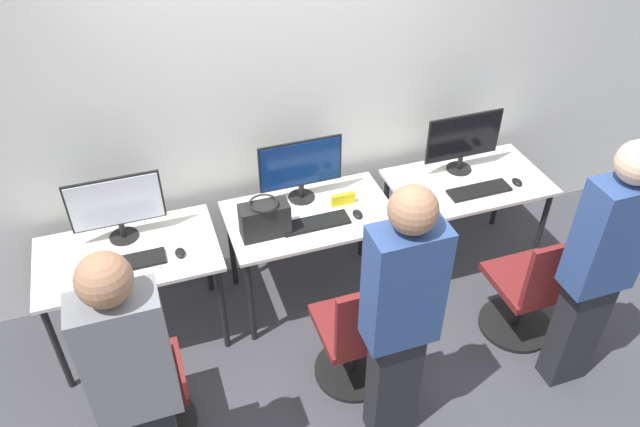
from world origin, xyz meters
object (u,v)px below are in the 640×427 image
mouse_center (358,214)px  person_right (600,264)px  person_center (401,315)px  handbag (265,219)px  monitor_center (301,167)px  mouse_right (517,182)px  office_chair_left (146,395)px  person_left (136,386)px  office_chair_center (358,339)px  monitor_right (463,140)px  mouse_left (180,253)px  keyboard_center (316,223)px  keyboard_right (479,190)px  office_chair_right (530,293)px  monitor_left (116,206)px  keyboard_left (128,263)px

mouse_center → person_right: size_ratio=0.05×
person_center → handbag: size_ratio=5.65×
monitor_center → mouse_right: (1.44, -0.33, -0.23)m
office_chair_left → person_right: bearing=-8.9°
person_left → office_chair_center: person_left is taller
mouse_center → monitor_right: monitor_right is taller
monitor_center → person_right: 1.84m
mouse_left → keyboard_center: mouse_left is taller
person_left → keyboard_center: size_ratio=3.87×
monitor_center → mouse_right: bearing=-12.8°
keyboard_right → office_chair_right: (0.05, -0.66, -0.36)m
office_chair_left → person_center: (1.28, -0.38, 0.56)m
monitor_left → mouse_right: bearing=-6.5°
mouse_left → person_center: size_ratio=0.05×
office_chair_center → monitor_right: size_ratio=1.63×
mouse_left → person_center: (0.94, -1.03, 0.20)m
person_center → office_chair_left: bearing=163.6°
handbag → keyboard_center: bearing=-2.1°
monitor_center → keyboard_right: 1.22m
mouse_right → mouse_left: bearing=179.5°
keyboard_left → keyboard_center: size_ratio=1.00×
office_chair_right → monitor_center: bearing=140.8°
monitor_center → office_chair_center: size_ratio=0.61×
monitor_center → keyboard_right: bearing=-15.7°
person_right → office_chair_right: bearing=98.8°
monitor_left → office_chair_center: size_ratio=0.61×
office_chair_left → mouse_center: office_chair_left is taller
person_left → keyboard_center: 1.58m
person_left → keyboard_right: size_ratio=3.87×
person_left → monitor_right: size_ratio=3.04×
mouse_left → keyboard_center: 0.85m
mouse_right → handbag: handbag is taller
person_right → handbag: bearing=146.0°
office_chair_right → handbag: (-1.52, 0.70, 0.46)m
keyboard_left → person_center: bearing=-40.3°
monitor_center → office_chair_center: monitor_center is taller
person_left → mouse_right: (2.62, 1.00, -0.19)m
person_center → person_left: bearing=179.6°
person_center → keyboard_center: bearing=94.8°
monitor_right → mouse_center: bearing=-163.3°
keyboard_right → handbag: bearing=178.5°
mouse_center → handbag: 0.61m
mouse_center → monitor_right: bearing=16.7°
keyboard_center → office_chair_center: 0.77m
mouse_right → mouse_center: bearing=178.8°
office_chair_left → office_chair_center: same height
office_chair_left → office_chair_center: 1.22m
office_chair_left → keyboard_right: office_chair_left is taller
keyboard_center → person_center: person_center is taller
handbag → office_chair_right: bearing=-24.6°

